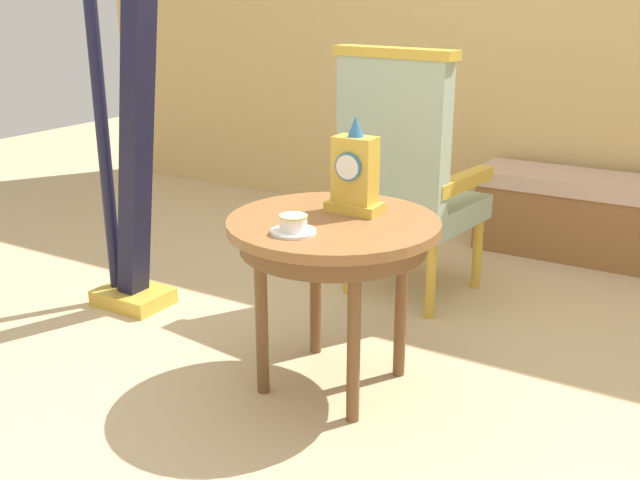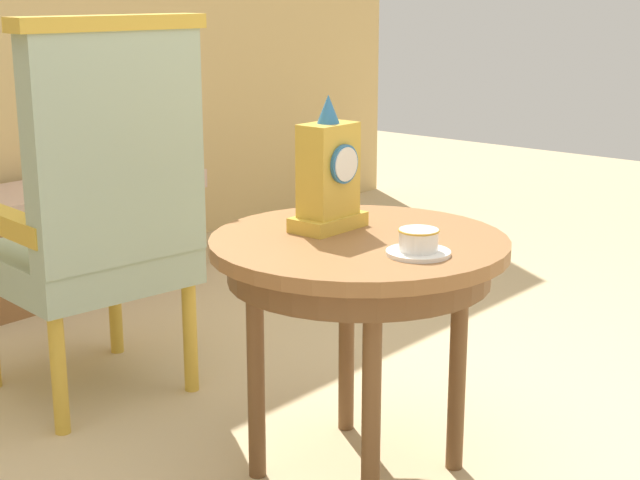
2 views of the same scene
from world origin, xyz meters
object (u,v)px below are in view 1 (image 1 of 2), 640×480
side_table (333,240)px  window_bench (587,216)px  mantel_clock (355,174)px  harp (127,155)px  armchair (405,173)px  teacup_left (293,225)px

side_table → window_bench: side_table is taller
mantel_clock → harp: (-1.12, 0.05, -0.06)m
armchair → window_bench: bearing=59.3°
teacup_left → armchair: size_ratio=0.13×
teacup_left → mantel_clock: 0.33m
side_table → window_bench: (0.48, 1.88, -0.33)m
teacup_left → harp: bearing=161.6°
armchair → harp: size_ratio=0.66×
mantel_clock → armchair: 0.78m
teacup_left → harp: size_ratio=0.09×
armchair → mantel_clock: bearing=-79.0°
mantel_clock → teacup_left: bearing=-99.9°
side_table → teacup_left: size_ratio=4.94×
harp → window_bench: 2.39m
side_table → mantel_clock: 0.24m
armchair → harp: 1.21m
side_table → teacup_left: (-0.03, -0.20, 0.10)m
armchair → harp: harp is taller
window_bench → mantel_clock: bearing=-104.7°
side_table → harp: (-1.10, 0.16, 0.15)m
side_table → window_bench: size_ratio=0.62×
mantel_clock → window_bench: mantel_clock is taller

